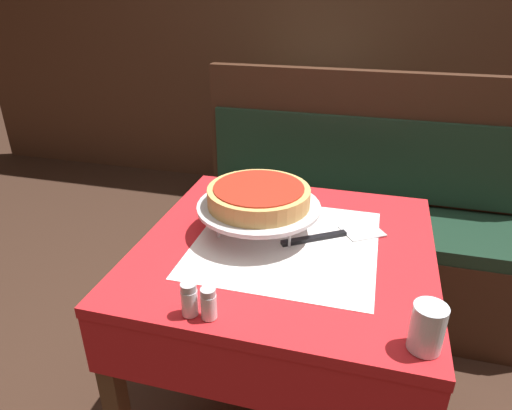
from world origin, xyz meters
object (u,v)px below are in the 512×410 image
at_px(deep_dish_pizza, 259,196).
at_px(pizza_server, 337,235).
at_px(pepper_shaker, 209,303).
at_px(dining_table_front, 285,276).
at_px(condiment_caddy, 312,96).
at_px(dining_table_rear, 312,121).
at_px(salt_shaker, 189,299).
at_px(pizza_pan_stand, 259,208).
at_px(water_glass_near, 427,328).
at_px(booth_bench, 356,243).

bearing_deg(deep_dish_pizza, pizza_server, 8.90).
bearing_deg(pepper_shaker, deep_dish_pizza, 88.93).
bearing_deg(dining_table_front, condiment_caddy, 96.31).
height_order(dining_table_rear, condiment_caddy, condiment_caddy).
bearing_deg(salt_shaker, condiment_caddy, 90.99).
bearing_deg(deep_dish_pizza, dining_table_rear, 93.02).
bearing_deg(pizza_pan_stand, water_glass_near, -39.95).
distance_m(pizza_pan_stand, salt_shaker, 0.40).
bearing_deg(condiment_caddy, dining_table_front, -83.69).
distance_m(dining_table_front, deep_dish_pizza, 0.25).
xyz_separation_m(booth_bench, condiment_caddy, (-0.36, 0.80, 0.49)).
height_order(deep_dish_pizza, condiment_caddy, condiment_caddy).
bearing_deg(pepper_shaker, booth_bench, 76.41).
xyz_separation_m(salt_shaker, condiment_caddy, (-0.03, 1.96, 0.01)).
height_order(pizza_server, condiment_caddy, condiment_caddy).
relative_size(water_glass_near, condiment_caddy, 0.57).
height_order(dining_table_front, water_glass_near, water_glass_near).
xyz_separation_m(dining_table_rear, pizza_pan_stand, (0.09, -1.62, 0.20)).
relative_size(booth_bench, pepper_shaker, 19.86).
distance_m(booth_bench, condiment_caddy, 1.01).
xyz_separation_m(pepper_shaker, condiment_caddy, (-0.08, 1.96, 0.02)).
bearing_deg(water_glass_near, dining_table_rear, 104.88).
bearing_deg(condiment_caddy, dining_table_rear, 89.31).
distance_m(water_glass_near, pepper_shaker, 0.45).
xyz_separation_m(dining_table_front, salt_shaker, (-0.14, -0.36, 0.16)).
distance_m(dining_table_rear, salt_shaker, 2.03).
relative_size(dining_table_front, condiment_caddy, 4.51).
bearing_deg(dining_table_front, dining_table_rear, 96.06).
relative_size(deep_dish_pizza, condiment_caddy, 1.62).
bearing_deg(booth_bench, deep_dish_pizza, -109.70).
height_order(dining_table_rear, pepper_shaker, pepper_shaker).
xyz_separation_m(water_glass_near, pepper_shaker, (-0.45, -0.02, -0.01)).
bearing_deg(water_glass_near, booth_bench, 98.61).
height_order(pizza_server, water_glass_near, water_glass_near).
bearing_deg(water_glass_near, deep_dish_pizza, 140.05).
bearing_deg(dining_table_rear, condiment_caddy, -90.69).
xyz_separation_m(deep_dish_pizza, water_glass_near, (0.44, -0.37, -0.07)).
xyz_separation_m(pizza_pan_stand, salt_shaker, (-0.05, -0.40, -0.04)).
bearing_deg(dining_table_rear, salt_shaker, -89.06).
relative_size(dining_table_rear, booth_bench, 0.52).
height_order(water_glass_near, pepper_shaker, water_glass_near).
bearing_deg(dining_table_front, deep_dish_pizza, 156.49).
bearing_deg(booth_bench, pizza_server, -93.57).
bearing_deg(water_glass_near, salt_shaker, -177.12).
height_order(dining_table_rear, pizza_server, pizza_server).
height_order(dining_table_rear, booth_bench, booth_bench).
bearing_deg(condiment_caddy, salt_shaker, -89.01).
xyz_separation_m(dining_table_front, booth_bench, (0.18, 0.80, -0.32)).
relative_size(booth_bench, water_glass_near, 14.48).
distance_m(water_glass_near, condiment_caddy, 2.00).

